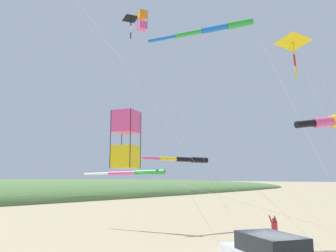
# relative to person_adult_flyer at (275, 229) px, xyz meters

# --- Properties ---
(person_adult_flyer) EXTENTS (0.41, 0.52, 1.76)m
(person_adult_flyer) POSITION_rel_person_adult_flyer_xyz_m (0.00, 0.00, 0.00)
(person_adult_flyer) COLOR silver
(person_adult_flyer) RESTS_ON ground_plane
(kite_windsock_white_trailing) EXTENTS (15.47, 4.61, 4.52)m
(kite_windsock_white_trailing) POSITION_rel_person_adult_flyer_xyz_m (-10.24, -1.69, 3.33)
(kite_windsock_white_trailing) COLOR green
(kite_windsock_white_trailing) RESTS_ON ground_plane
(kite_windsock_orange_high_right) EXTENTS (12.01, 5.84, 15.27)m
(kite_windsock_orange_high_right) POSITION_rel_person_adult_flyer_xyz_m (-3.67, -0.04, 13.43)
(kite_windsock_orange_high_right) COLOR green
(kite_windsock_orange_high_right) RESTS_ON ground_plane
(kite_delta_striped_overhead) EXTENTS (14.72, 4.63, 17.23)m
(kite_delta_striped_overhead) POSITION_rel_person_adult_flyer_xyz_m (-11.04, -1.57, 15.92)
(kite_delta_striped_overhead) COLOR black
(kite_delta_striped_overhead) RESTS_ON ground_plane
(kite_windsock_checkered_midright) EXTENTS (8.83, 5.54, 5.52)m
(kite_windsock_checkered_midright) POSITION_rel_person_adult_flyer_xyz_m (-7.80, 1.42, 4.36)
(kite_windsock_checkered_midright) COLOR black
(kite_windsock_checkered_midright) RESTS_ON ground_plane
(kite_box_purple_drifting) EXTENTS (5.53, 15.89, 5.85)m
(kite_box_purple_drifting) POSITION_rel_person_adult_flyer_xyz_m (1.77, -12.97, 4.06)
(kite_box_purple_drifting) COLOR #EF4C93
(kite_box_purple_drifting) RESTS_ON ground_plane
(kite_delta_teal_far_right) EXTENTS (5.47, 1.76, 13.47)m
(kite_delta_teal_far_right) POSITION_rel_person_adult_flyer_xyz_m (0.64, 2.69, 11.99)
(kite_delta_teal_far_right) COLOR yellow
(kite_delta_teal_far_right) RESTS_ON ground_plane
(kite_box_red_high_left) EXTENTS (6.05, 4.06, 16.37)m
(kite_box_red_high_left) POSITION_rel_person_adult_flyer_xyz_m (-8.55, -2.65, 14.66)
(kite_box_red_high_left) COLOR orange
(kite_box_red_high_left) RESTS_ON ground_plane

